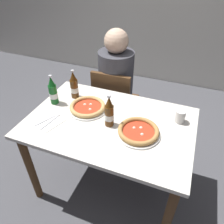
% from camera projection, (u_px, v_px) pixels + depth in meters
% --- Properties ---
extents(ground_plane, '(8.00, 8.00, 0.00)m').
position_uv_depth(ground_plane, '(110.00, 183.00, 2.02)').
color(ground_plane, '#4C4C51').
extents(dining_table_main, '(1.20, 0.80, 0.75)m').
position_uv_depth(dining_table_main, '(110.00, 133.00, 1.64)').
color(dining_table_main, silver).
rests_on(dining_table_main, ground_plane).
extents(chair_behind_table, '(0.41, 0.41, 0.85)m').
position_uv_depth(chair_behind_table, '(114.00, 102.00, 2.24)').
color(chair_behind_table, brown).
rests_on(chair_behind_table, ground_plane).
extents(diner_seated, '(0.34, 0.34, 1.21)m').
position_uv_depth(diner_seated, '(116.00, 91.00, 2.21)').
color(diner_seated, '#2D3342').
rests_on(diner_seated, ground_plane).
extents(pizza_margherita_near, '(0.30, 0.30, 0.04)m').
position_uv_depth(pizza_margherita_near, '(88.00, 107.00, 1.67)').
color(pizza_margherita_near, white).
rests_on(pizza_margherita_near, dining_table_main).
extents(pizza_marinara_far, '(0.30, 0.30, 0.04)m').
position_uv_depth(pizza_marinara_far, '(138.00, 131.00, 1.45)').
color(pizza_marinara_far, white).
rests_on(pizza_marinara_far, dining_table_main).
extents(beer_bottle_left, '(0.07, 0.07, 0.25)m').
position_uv_depth(beer_bottle_left, '(74.00, 86.00, 1.76)').
color(beer_bottle_left, '#512D0F').
rests_on(beer_bottle_left, dining_table_main).
extents(beer_bottle_center, '(0.07, 0.07, 0.25)m').
position_uv_depth(beer_bottle_center, '(109.00, 113.00, 1.48)').
color(beer_bottle_center, '#512D0F').
rests_on(beer_bottle_center, dining_table_main).
extents(beer_bottle_right, '(0.07, 0.07, 0.25)m').
position_uv_depth(beer_bottle_right, '(53.00, 92.00, 1.69)').
color(beer_bottle_right, '#14591E').
rests_on(beer_bottle_right, dining_table_main).
extents(napkin_with_cutlery, '(0.23, 0.23, 0.01)m').
position_uv_depth(napkin_with_cutlery, '(48.00, 121.00, 1.57)').
color(napkin_with_cutlery, white).
rests_on(napkin_with_cutlery, dining_table_main).
extents(paper_cup, '(0.07, 0.07, 0.09)m').
position_uv_depth(paper_cup, '(180.00, 116.00, 1.54)').
color(paper_cup, white).
rests_on(paper_cup, dining_table_main).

